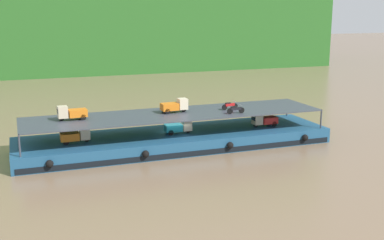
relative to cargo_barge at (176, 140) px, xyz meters
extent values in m
plane|color=#7F664C|center=(0.00, 0.02, -0.75)|extent=(400.00, 400.00, 0.00)
cube|color=navy|center=(0.00, 0.02, 0.00)|extent=(31.76, 7.79, 1.50)
cube|color=black|center=(0.00, -3.89, -0.40)|extent=(31.13, 0.06, 0.50)
sphere|color=black|center=(-12.71, -4.07, 0.10)|extent=(0.67, 0.67, 0.67)
sphere|color=black|center=(-4.24, -4.07, 0.10)|extent=(0.67, 0.67, 0.67)
sphere|color=black|center=(4.24, -4.07, 0.10)|extent=(0.67, 0.67, 0.67)
sphere|color=black|center=(12.71, -4.07, 0.10)|extent=(0.67, 0.67, 0.67)
cylinder|color=#383D47|center=(15.00, 3.44, 1.75)|extent=(0.16, 0.16, 2.00)
cylinder|color=#383D47|center=(15.00, -3.39, 1.75)|extent=(0.16, 0.16, 2.00)
cylinder|color=#383D47|center=(-15.00, 3.44, 1.75)|extent=(0.16, 0.16, 2.00)
cylinder|color=#383D47|center=(-15.00, -3.39, 1.75)|extent=(0.16, 0.16, 2.00)
cube|color=#383D47|center=(0.00, 0.02, 2.70)|extent=(30.16, 6.99, 0.10)
cube|color=orange|center=(-10.54, -0.31, 1.38)|extent=(1.70, 1.20, 0.70)
cube|color=beige|center=(-9.14, -0.32, 1.58)|extent=(0.90, 1.00, 1.10)
cube|color=#19232D|center=(-8.67, -0.32, 1.69)|extent=(0.04, 0.85, 0.38)
cylinder|color=black|center=(-8.99, -0.32, 1.03)|extent=(0.56, 0.14, 0.56)
cylinder|color=black|center=(-10.94, -0.84, 1.03)|extent=(0.56, 0.14, 0.56)
cylinder|color=black|center=(-10.93, 0.22, 1.03)|extent=(0.56, 0.14, 0.56)
cube|color=teal|center=(-0.34, -0.29, 1.38)|extent=(1.75, 1.27, 0.70)
cube|color=beige|center=(1.06, -0.35, 1.58)|extent=(0.94, 1.04, 1.10)
cube|color=#19232D|center=(1.53, -0.37, 1.69)|extent=(0.08, 0.85, 0.38)
cylinder|color=black|center=(1.21, -0.35, 1.03)|extent=(0.57, 0.16, 0.56)
cylinder|color=black|center=(-0.76, -0.80, 1.03)|extent=(0.57, 0.16, 0.56)
cylinder|color=black|center=(-0.72, 0.26, 1.03)|extent=(0.57, 0.16, 0.56)
cube|color=red|center=(10.41, -0.45, 1.38)|extent=(1.73, 1.24, 0.70)
cube|color=#C6B793|center=(9.01, -0.48, 1.58)|extent=(0.92, 1.02, 1.10)
cube|color=#19232D|center=(8.54, -0.49, 1.69)|extent=(0.06, 0.85, 0.38)
cylinder|color=black|center=(8.86, -0.49, 1.03)|extent=(0.56, 0.15, 0.56)
cylinder|color=black|center=(10.80, 0.08, 1.03)|extent=(0.56, 0.15, 0.56)
cylinder|color=black|center=(10.82, -0.98, 1.03)|extent=(0.56, 0.15, 0.56)
cube|color=orange|center=(-9.57, 0.70, 3.38)|extent=(1.75, 1.28, 0.70)
cube|color=#C6B793|center=(-10.97, 0.64, 3.58)|extent=(0.95, 1.04, 1.10)
cube|color=#19232D|center=(-11.44, 0.62, 3.69)|extent=(0.08, 0.85, 0.38)
cylinder|color=black|center=(-11.12, 0.63, 3.03)|extent=(0.57, 0.17, 0.56)
cylinder|color=black|center=(-9.19, 1.25, 3.03)|extent=(0.57, 0.17, 0.56)
cylinder|color=black|center=(-9.14, 0.19, 3.03)|extent=(0.57, 0.17, 0.56)
cube|color=orange|center=(-0.43, 0.62, 3.38)|extent=(1.74, 1.26, 0.70)
cube|color=beige|center=(0.97, 0.66, 3.58)|extent=(0.93, 1.03, 1.10)
cube|color=#19232D|center=(1.44, 0.68, 3.69)|extent=(0.07, 0.85, 0.38)
cylinder|color=black|center=(1.12, 0.67, 3.03)|extent=(0.56, 0.16, 0.56)
cylinder|color=black|center=(-0.81, 0.07, 3.03)|extent=(0.56, 0.16, 0.56)
cylinder|color=black|center=(-0.84, 1.13, 3.03)|extent=(0.56, 0.16, 0.56)
cylinder|color=black|center=(6.37, -2.06, 3.05)|extent=(0.60, 0.12, 0.60)
cylinder|color=black|center=(5.07, -2.09, 3.05)|extent=(0.60, 0.12, 0.60)
cube|color=black|center=(5.72, -2.07, 3.27)|extent=(1.10, 0.23, 0.28)
cube|color=black|center=(5.47, -2.08, 3.45)|extent=(0.60, 0.22, 0.12)
cylinder|color=#B2B2B7|center=(6.27, -2.06, 3.60)|extent=(0.05, 0.55, 0.04)
cylinder|color=black|center=(6.66, 0.11, 3.05)|extent=(0.61, 0.18, 0.60)
cylinder|color=black|center=(5.37, -0.06, 3.05)|extent=(0.61, 0.18, 0.60)
cube|color=#B21919|center=(6.01, 0.02, 3.27)|extent=(1.12, 0.34, 0.28)
cube|color=black|center=(5.77, -0.01, 3.45)|extent=(0.62, 0.28, 0.12)
cylinder|color=#B2B2B7|center=(6.56, 0.10, 3.60)|extent=(0.11, 0.55, 0.04)
camera|label=1|loc=(-14.95, -45.65, 12.95)|focal=45.61mm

